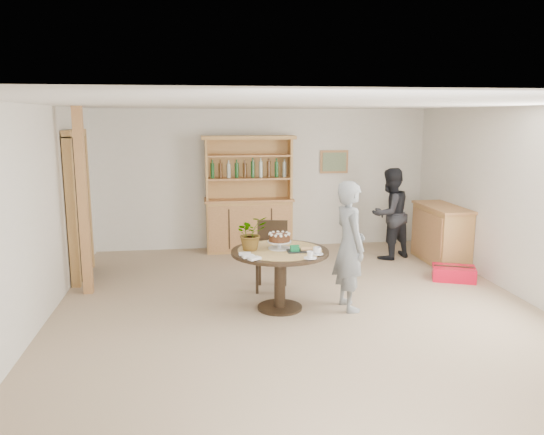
{
  "coord_description": "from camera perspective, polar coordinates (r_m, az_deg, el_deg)",
  "views": [
    {
      "loc": [
        -1.21,
        -5.99,
        2.36
      ],
      "look_at": [
        -0.23,
        0.83,
        1.05
      ],
      "focal_mm": 35.0,
      "sensor_mm": 36.0,
      "label": 1
    }
  ],
  "objects": [
    {
      "name": "ground",
      "position": [
        6.55,
        3.07,
        -10.36
      ],
      "size": [
        7.0,
        7.0,
        0.0
      ],
      "primitive_type": "plane",
      "color": "tan",
      "rests_on": "ground"
    },
    {
      "name": "room_shell",
      "position": [
        6.15,
        3.24,
        4.97
      ],
      "size": [
        6.04,
        7.04,
        2.52
      ],
      "color": "white",
      "rests_on": "ground"
    },
    {
      "name": "doorway",
      "position": [
        8.27,
        -20.13,
        1.39
      ],
      "size": [
        0.13,
        1.1,
        2.18
      ],
      "color": "black",
      "rests_on": "ground"
    },
    {
      "name": "pine_post",
      "position": [
        7.42,
        -19.67,
        1.55
      ],
      "size": [
        0.12,
        0.12,
        2.5
      ],
      "primitive_type": "cube",
      "color": "tan",
      "rests_on": "ground"
    },
    {
      "name": "hutch",
      "position": [
        9.42,
        -2.51,
        0.55
      ],
      "size": [
        1.62,
        0.54,
        2.04
      ],
      "color": "tan",
      "rests_on": "ground"
    },
    {
      "name": "sideboard",
      "position": [
        9.11,
        17.73,
        -1.7
      ],
      "size": [
        0.54,
        1.26,
        0.94
      ],
      "color": "tan",
      "rests_on": "ground"
    },
    {
      "name": "dining_table",
      "position": [
        6.54,
        0.86,
        -4.8
      ],
      "size": [
        1.2,
        1.2,
        0.76
      ],
      "color": "black",
      "rests_on": "ground"
    },
    {
      "name": "dining_chair",
      "position": [
        7.35,
        -0.02,
        -3.59
      ],
      "size": [
        0.5,
        0.5,
        0.95
      ],
      "rotation": [
        0.0,
        0.0,
        -0.22
      ],
      "color": "black",
      "rests_on": "ground"
    },
    {
      "name": "birthday_cake",
      "position": [
        6.52,
        0.8,
        -2.32
      ],
      "size": [
        0.3,
        0.3,
        0.2
      ],
      "color": "white",
      "rests_on": "dining_table"
    },
    {
      "name": "flower_vase",
      "position": [
        6.46,
        -2.27,
        -1.66
      ],
      "size": [
        0.47,
        0.44,
        0.42
      ],
      "primitive_type": "imported",
      "rotation": [
        0.0,
        0.0,
        0.35
      ],
      "color": "#3F7233",
      "rests_on": "dining_table"
    },
    {
      "name": "gift_tray",
      "position": [
        6.41,
        2.93,
        -3.45
      ],
      "size": [
        0.3,
        0.2,
        0.08
      ],
      "color": "black",
      "rests_on": "dining_table"
    },
    {
      "name": "coffee_cup_a",
      "position": [
        6.3,
        4.87,
        -3.61
      ],
      "size": [
        0.15,
        0.15,
        0.09
      ],
      "color": "white",
      "rests_on": "dining_table"
    },
    {
      "name": "coffee_cup_b",
      "position": [
        6.12,
        4.12,
        -4.09
      ],
      "size": [
        0.15,
        0.15,
        0.08
      ],
      "color": "white",
      "rests_on": "dining_table"
    },
    {
      "name": "napkins",
      "position": [
        6.15,
        -2.47,
        -4.18
      ],
      "size": [
        0.24,
        0.33,
        0.03
      ],
      "color": "white",
      "rests_on": "dining_table"
    },
    {
      "name": "teen_boy",
      "position": [
        6.58,
        8.34,
        -3.03
      ],
      "size": [
        0.45,
        0.62,
        1.61
      ],
      "primitive_type": "imported",
      "rotation": [
        0.0,
        0.0,
        1.68
      ],
      "color": "gray",
      "rests_on": "ground"
    },
    {
      "name": "adult_person",
      "position": [
        9.08,
        12.56,
        0.4
      ],
      "size": [
        0.92,
        0.84,
        1.53
      ],
      "primitive_type": "imported",
      "rotation": [
        0.0,
        0.0,
        3.59
      ],
      "color": "black",
      "rests_on": "ground"
    },
    {
      "name": "red_suitcase",
      "position": [
        8.26,
        18.96,
        -5.69
      ],
      "size": [
        0.71,
        0.6,
        0.21
      ],
      "rotation": [
        0.0,
        0.0,
        -0.39
      ],
      "color": "red",
      "rests_on": "ground"
    }
  ]
}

